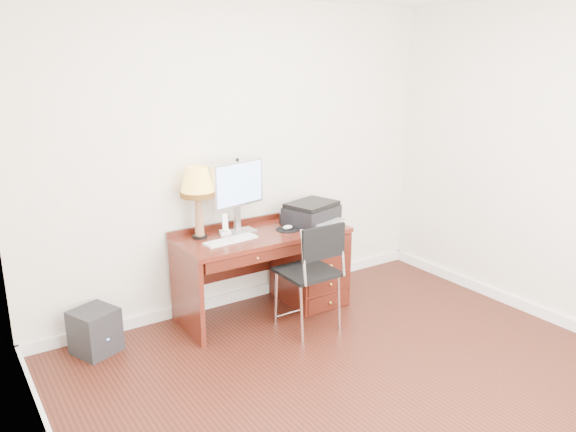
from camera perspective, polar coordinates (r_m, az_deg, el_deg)
ground at (r=4.15m, az=7.88°, el=-16.56°), size 4.00×4.00×0.00m
room_shell at (r=4.55m, az=2.57°, el=-12.58°), size 4.00×4.00×4.00m
desk at (r=5.15m, az=0.49°, el=-4.65°), size 1.50×0.67×0.75m
monitor at (r=4.81m, az=-5.00°, el=2.88°), size 0.54×0.23×0.62m
keyboard at (r=4.66m, az=-5.84°, el=-2.46°), size 0.47×0.17×0.02m
mouse_pad at (r=4.93m, az=-0.03°, el=-1.28°), size 0.21×0.21×0.04m
printer at (r=5.10m, az=2.42°, el=0.29°), size 0.53×0.47×0.20m
leg_lamp at (r=4.67m, az=-9.17°, el=3.00°), size 0.30×0.30×0.60m
phone at (r=4.81m, az=-6.41°, el=-1.29°), size 0.11×0.11×0.19m
pen_cup at (r=5.10m, az=-0.45°, el=-0.28°), size 0.08×0.08×0.10m
chair at (r=4.59m, az=2.53°, el=-5.10°), size 0.45×0.45×0.95m
equipment_box at (r=4.67m, az=-19.01°, el=-10.99°), size 0.39×0.39×0.35m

